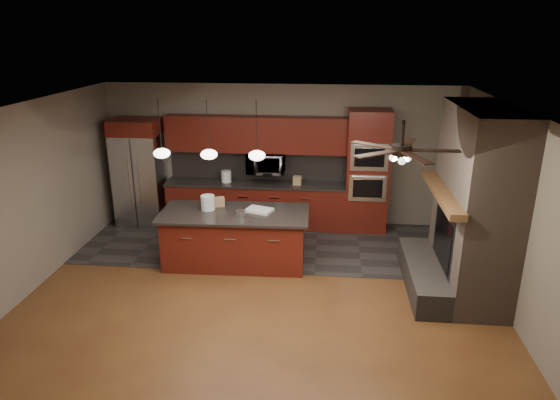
# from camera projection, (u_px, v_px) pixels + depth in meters

# --- Properties ---
(ground) EXTENTS (7.00, 7.00, 0.00)m
(ground) POSITION_uv_depth(u_px,v_px,m) (262.00, 292.00, 7.62)
(ground) COLOR brown
(ground) RESTS_ON ground
(ceiling) EXTENTS (7.00, 6.00, 0.02)m
(ceiling) POSITION_uv_depth(u_px,v_px,m) (260.00, 108.00, 6.70)
(ceiling) COLOR white
(ceiling) RESTS_ON back_wall
(back_wall) EXTENTS (7.00, 0.02, 2.80)m
(back_wall) POSITION_uv_depth(u_px,v_px,m) (281.00, 155.00, 9.98)
(back_wall) COLOR #72665B
(back_wall) RESTS_ON ground
(right_wall) EXTENTS (0.02, 6.00, 2.80)m
(right_wall) POSITION_uv_depth(u_px,v_px,m) (514.00, 214.00, 6.83)
(right_wall) COLOR #72665B
(right_wall) RESTS_ON ground
(left_wall) EXTENTS (0.02, 6.00, 2.80)m
(left_wall) POSITION_uv_depth(u_px,v_px,m) (30.00, 198.00, 7.48)
(left_wall) COLOR #72665B
(left_wall) RESTS_ON ground
(slate_tile_patch) EXTENTS (7.00, 2.40, 0.01)m
(slate_tile_patch) POSITION_uv_depth(u_px,v_px,m) (275.00, 243.00, 9.31)
(slate_tile_patch) COLOR #312E2C
(slate_tile_patch) RESTS_ON ground
(fireplace_column) EXTENTS (1.30, 2.10, 2.80)m
(fireplace_column) POSITION_uv_depth(u_px,v_px,m) (471.00, 210.00, 7.29)
(fireplace_column) COLOR #6B5A4D
(fireplace_column) RESTS_ON ground
(back_cabinetry) EXTENTS (3.59, 0.64, 2.20)m
(back_cabinetry) POSITION_uv_depth(u_px,v_px,m) (256.00, 182.00, 9.95)
(back_cabinetry) COLOR #5D1311
(back_cabinetry) RESTS_ON ground
(oven_tower) EXTENTS (0.80, 0.63, 2.38)m
(oven_tower) POSITION_uv_depth(u_px,v_px,m) (367.00, 172.00, 9.60)
(oven_tower) COLOR #5D1311
(oven_tower) RESTS_ON ground
(microwave) EXTENTS (0.73, 0.41, 0.50)m
(microwave) POSITION_uv_depth(u_px,v_px,m) (266.00, 163.00, 9.80)
(microwave) COLOR silver
(microwave) RESTS_ON back_cabinetry
(refrigerator) EXTENTS (0.92, 0.75, 2.15)m
(refrigerator) POSITION_uv_depth(u_px,v_px,m) (140.00, 172.00, 9.99)
(refrigerator) COLOR silver
(refrigerator) RESTS_ON ground
(kitchen_island) EXTENTS (2.49, 1.19, 0.92)m
(kitchen_island) POSITION_uv_depth(u_px,v_px,m) (235.00, 238.00, 8.41)
(kitchen_island) COLOR #5D1311
(kitchen_island) RESTS_ON ground
(white_bucket) EXTENTS (0.30, 0.30, 0.25)m
(white_bucket) POSITION_uv_depth(u_px,v_px,m) (208.00, 203.00, 8.34)
(white_bucket) COLOR silver
(white_bucket) RESTS_ON kitchen_island
(paint_can) EXTENTS (0.20, 0.20, 0.10)m
(paint_can) POSITION_uv_depth(u_px,v_px,m) (241.00, 213.00, 8.07)
(paint_can) COLOR #ADADB2
(paint_can) RESTS_ON kitchen_island
(paint_tray) EXTENTS (0.50, 0.42, 0.04)m
(paint_tray) POSITION_uv_depth(u_px,v_px,m) (259.00, 210.00, 8.30)
(paint_tray) COLOR silver
(paint_tray) RESTS_ON kitchen_island
(cardboard_box) EXTENTS (0.26, 0.21, 0.14)m
(cardboard_box) POSITION_uv_depth(u_px,v_px,m) (218.00, 202.00, 8.54)
(cardboard_box) COLOR #9B7450
(cardboard_box) RESTS_ON kitchen_island
(counter_bucket) EXTENTS (0.25, 0.25, 0.23)m
(counter_bucket) POSITION_uv_depth(u_px,v_px,m) (226.00, 176.00, 9.92)
(counter_bucket) COLOR white
(counter_bucket) RESTS_ON back_cabinetry
(counter_box) EXTENTS (0.18, 0.15, 0.18)m
(counter_box) POSITION_uv_depth(u_px,v_px,m) (297.00, 180.00, 9.75)
(counter_box) COLOR tan
(counter_box) RESTS_ON back_cabinetry
(pendant_left) EXTENTS (0.26, 0.26, 0.92)m
(pendant_left) POSITION_uv_depth(u_px,v_px,m) (162.00, 153.00, 7.78)
(pendant_left) COLOR black
(pendant_left) RESTS_ON ceiling
(pendant_center) EXTENTS (0.26, 0.26, 0.92)m
(pendant_center) POSITION_uv_depth(u_px,v_px,m) (209.00, 154.00, 7.71)
(pendant_center) COLOR black
(pendant_center) RESTS_ON ceiling
(pendant_right) EXTENTS (0.26, 0.26, 0.92)m
(pendant_right) POSITION_uv_depth(u_px,v_px,m) (257.00, 155.00, 7.64)
(pendant_right) COLOR black
(pendant_right) RESTS_ON ceiling
(ceiling_fan) EXTENTS (1.27, 1.33, 0.41)m
(ceiling_fan) POSITION_uv_depth(u_px,v_px,m) (402.00, 149.00, 5.89)
(ceiling_fan) COLOR black
(ceiling_fan) RESTS_ON ceiling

